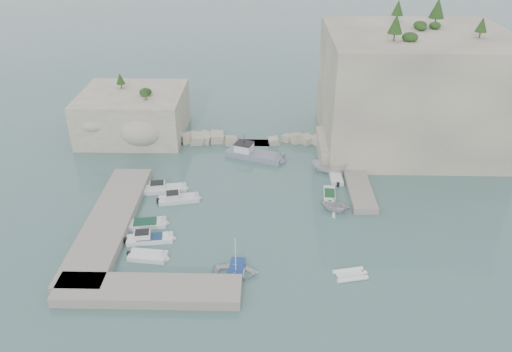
{
  "coord_description": "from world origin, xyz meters",
  "views": [
    {
      "loc": [
        1.25,
        -48.79,
        33.79
      ],
      "look_at": [
        0.0,
        6.0,
        3.0
      ],
      "focal_mm": 35.0,
      "sensor_mm": 36.0,
      "label": 1
    }
  ],
  "objects_px": {
    "motorboat_a": "(165,191)",
    "tender_east_c": "(335,178)",
    "motorboat_d": "(150,241)",
    "motorboat_e": "(148,258)",
    "work_boat": "(255,158)",
    "rowboat": "(236,274)",
    "tender_east_b": "(329,197)",
    "tender_east_a": "(335,211)",
    "motorboat_b": "(179,201)",
    "motorboat_c": "(146,226)",
    "inflatable_dinghy": "(350,276)",
    "tender_east_d": "(329,173)"
  },
  "relations": [
    {
      "from": "tender_east_a",
      "to": "tender_east_d",
      "type": "xyz_separation_m",
      "value": [
        0.3,
        9.77,
        0.0
      ]
    },
    {
      "from": "motorboat_a",
      "to": "tender_east_b",
      "type": "relative_size",
      "value": 1.45
    },
    {
      "from": "motorboat_c",
      "to": "tender_east_c",
      "type": "height_order",
      "value": "same"
    },
    {
      "from": "motorboat_e",
      "to": "inflatable_dinghy",
      "type": "height_order",
      "value": "motorboat_e"
    },
    {
      "from": "tender_east_d",
      "to": "motorboat_e",
      "type": "bearing_deg",
      "value": 151.79
    },
    {
      "from": "motorboat_e",
      "to": "rowboat",
      "type": "bearing_deg",
      "value": -7.9
    },
    {
      "from": "motorboat_e",
      "to": "tender_east_c",
      "type": "distance_m",
      "value": 28.4
    },
    {
      "from": "motorboat_e",
      "to": "tender_east_b",
      "type": "distance_m",
      "value": 24.44
    },
    {
      "from": "motorboat_a",
      "to": "work_boat",
      "type": "bearing_deg",
      "value": 30.81
    },
    {
      "from": "tender_east_b",
      "to": "tender_east_c",
      "type": "height_order",
      "value": "same"
    },
    {
      "from": "rowboat",
      "to": "inflatable_dinghy",
      "type": "bearing_deg",
      "value": -84.97
    },
    {
      "from": "motorboat_a",
      "to": "tender_east_c",
      "type": "xyz_separation_m",
      "value": [
        22.88,
        3.89,
        0.0
      ]
    },
    {
      "from": "rowboat",
      "to": "motorboat_a",
      "type": "bearing_deg",
      "value": 37.57
    },
    {
      "from": "tender_east_b",
      "to": "work_boat",
      "type": "distance_m",
      "value": 14.69
    },
    {
      "from": "motorboat_a",
      "to": "motorboat_e",
      "type": "relative_size",
      "value": 1.43
    },
    {
      "from": "motorboat_c",
      "to": "tender_east_a",
      "type": "xyz_separation_m",
      "value": [
        22.6,
        3.66,
        0.0
      ]
    },
    {
      "from": "tender_east_c",
      "to": "work_boat",
      "type": "xyz_separation_m",
      "value": [
        -11.26,
        5.96,
        0.0
      ]
    },
    {
      "from": "work_boat",
      "to": "tender_east_a",
      "type": "bearing_deg",
      "value": -33.88
    },
    {
      "from": "motorboat_c",
      "to": "motorboat_e",
      "type": "bearing_deg",
      "value": -84.29
    },
    {
      "from": "motorboat_d",
      "to": "work_boat",
      "type": "bearing_deg",
      "value": 53.04
    },
    {
      "from": "tender_east_d",
      "to": "tender_east_b",
      "type": "bearing_deg",
      "value": -165.82
    },
    {
      "from": "motorboat_e",
      "to": "tender_east_a",
      "type": "distance_m",
      "value": 23.14
    },
    {
      "from": "inflatable_dinghy",
      "to": "work_boat",
      "type": "xyz_separation_m",
      "value": [
        -10.39,
        26.22,
        0.0
      ]
    },
    {
      "from": "motorboat_c",
      "to": "inflatable_dinghy",
      "type": "xyz_separation_m",
      "value": [
        22.78,
        -8.41,
        0.0
      ]
    },
    {
      "from": "motorboat_d",
      "to": "tender_east_d",
      "type": "relative_size",
      "value": 1.12
    },
    {
      "from": "motorboat_a",
      "to": "inflatable_dinghy",
      "type": "bearing_deg",
      "value": -46.11
    },
    {
      "from": "motorboat_d",
      "to": "tender_east_b",
      "type": "height_order",
      "value": "motorboat_d"
    },
    {
      "from": "motorboat_c",
      "to": "tender_east_b",
      "type": "height_order",
      "value": "same"
    },
    {
      "from": "motorboat_d",
      "to": "motorboat_e",
      "type": "xyz_separation_m",
      "value": [
        0.42,
        -3.02,
        0.0
      ]
    },
    {
      "from": "motorboat_a",
      "to": "tender_east_c",
      "type": "distance_m",
      "value": 23.21
    },
    {
      "from": "tender_east_c",
      "to": "rowboat",
      "type": "bearing_deg",
      "value": 147.29
    },
    {
      "from": "motorboat_e",
      "to": "inflatable_dinghy",
      "type": "xyz_separation_m",
      "value": [
        21.21,
        -2.41,
        0.0
      ]
    },
    {
      "from": "motorboat_d",
      "to": "tender_east_b",
      "type": "xyz_separation_m",
      "value": [
        21.14,
        9.94,
        0.0
      ]
    },
    {
      "from": "motorboat_b",
      "to": "work_boat",
      "type": "distance_m",
      "value": 15.4
    },
    {
      "from": "tender_east_a",
      "to": "motorboat_c",
      "type": "bearing_deg",
      "value": 118.38
    },
    {
      "from": "rowboat",
      "to": "tender_east_d",
      "type": "height_order",
      "value": "tender_east_d"
    },
    {
      "from": "motorboat_b",
      "to": "tender_east_d",
      "type": "bearing_deg",
      "value": 9.7
    },
    {
      "from": "motorboat_e",
      "to": "work_boat",
      "type": "height_order",
      "value": "work_boat"
    },
    {
      "from": "motorboat_a",
      "to": "rowboat",
      "type": "relative_size",
      "value": 1.38
    },
    {
      "from": "motorboat_b",
      "to": "motorboat_d",
      "type": "xyz_separation_m",
      "value": [
        -1.94,
        -8.51,
        0.0
      ]
    },
    {
      "from": "motorboat_b",
      "to": "inflatable_dinghy",
      "type": "height_order",
      "value": "motorboat_b"
    },
    {
      "from": "rowboat",
      "to": "tender_east_a",
      "type": "distance_m",
      "value": 16.63
    },
    {
      "from": "motorboat_b",
      "to": "motorboat_d",
      "type": "relative_size",
      "value": 1.0
    },
    {
      "from": "tender_east_a",
      "to": "tender_east_c",
      "type": "height_order",
      "value": "tender_east_a"
    },
    {
      "from": "motorboat_c",
      "to": "tender_east_c",
      "type": "relative_size",
      "value": 1.08
    },
    {
      "from": "tender_east_a",
      "to": "tender_east_c",
      "type": "bearing_deg",
      "value": 11.8
    },
    {
      "from": "motorboat_a",
      "to": "motorboat_e",
      "type": "bearing_deg",
      "value": -96.2
    },
    {
      "from": "inflatable_dinghy",
      "to": "tender_east_a",
      "type": "height_order",
      "value": "tender_east_a"
    },
    {
      "from": "motorboat_c",
      "to": "tender_east_a",
      "type": "relative_size",
      "value": 1.41
    },
    {
      "from": "tender_east_a",
      "to": "motorboat_d",
      "type": "bearing_deg",
      "value": 126.38
    }
  ]
}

